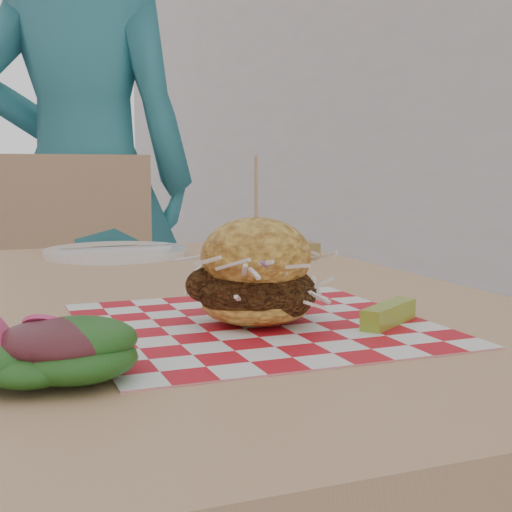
# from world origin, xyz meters

# --- Properties ---
(diner) EXTENTS (0.75, 0.63, 1.76)m
(diner) POSITION_xyz_m (0.15, 0.83, 0.88)
(diner) COLOR teal
(diner) RESTS_ON ground
(patio_table) EXTENTS (0.80, 1.20, 0.75)m
(patio_table) POSITION_xyz_m (0.10, -0.35, 0.67)
(patio_table) COLOR tan
(patio_table) RESTS_ON ground
(patio_chair) EXTENTS (0.48, 0.48, 0.95)m
(patio_chair) POSITION_xyz_m (0.08, 0.58, 0.55)
(patio_chair) COLOR tan
(patio_chair) RESTS_ON ground
(paper_liner) EXTENTS (0.36, 0.36, 0.00)m
(paper_liner) POSITION_xyz_m (0.13, -0.57, 0.75)
(paper_liner) COLOR red
(paper_liner) RESTS_ON patio_table
(sandwich) EXTENTS (0.16, 0.16, 0.18)m
(sandwich) POSITION_xyz_m (0.13, -0.57, 0.80)
(sandwich) COLOR gold
(sandwich) RESTS_ON paper_liner
(pickle_spear) EXTENTS (0.09, 0.07, 0.02)m
(pickle_spear) POSITION_xyz_m (0.26, -0.63, 0.76)
(pickle_spear) COLOR #97AE32
(pickle_spear) RESTS_ON paper_liner
(side_salad) EXTENTS (0.14, 0.14, 0.05)m
(side_salad) POSITION_xyz_m (-0.11, -0.69, 0.76)
(side_salad) COLOR #3F1419
(side_salad) RESTS_ON patio_table
(place_setting) EXTENTS (0.27, 0.27, 0.02)m
(place_setting) POSITION_xyz_m (0.10, 0.08, 0.76)
(place_setting) COLOR white
(place_setting) RESTS_ON patio_table
(kraft_tray) EXTENTS (0.15, 0.12, 0.06)m
(kraft_tray) POSITION_xyz_m (0.38, -0.01, 0.77)
(kraft_tray) COLOR olive
(kraft_tray) RESTS_ON patio_table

